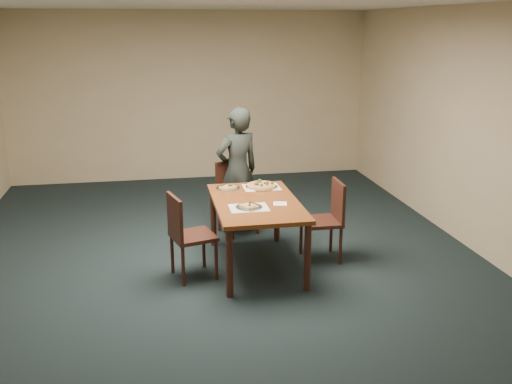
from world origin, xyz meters
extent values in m
plane|color=black|center=(0.00, 0.00, 0.00)|extent=(8.00, 8.00, 0.00)
plane|color=#CCB68E|center=(0.00, 4.00, 1.40)|extent=(6.00, 0.00, 6.00)
plane|color=#CCB68E|center=(0.00, -4.00, 1.40)|extent=(6.00, 0.00, 6.00)
plane|color=#CCB68E|center=(3.00, 0.00, 1.40)|extent=(0.00, 8.00, 8.00)
cube|color=#5F2D13|center=(0.39, 0.08, 0.73)|extent=(0.90, 1.50, 0.04)
cylinder|color=black|center=(0.00, -0.61, 0.35)|extent=(0.07, 0.07, 0.70)
cylinder|color=black|center=(0.00, 0.77, 0.35)|extent=(0.07, 0.07, 0.70)
cylinder|color=black|center=(0.78, -0.61, 0.35)|extent=(0.07, 0.07, 0.70)
cylinder|color=black|center=(0.78, 0.77, 0.35)|extent=(0.07, 0.07, 0.70)
cube|color=black|center=(0.36, 1.15, 0.45)|extent=(0.55, 0.55, 0.04)
cylinder|color=black|center=(0.26, 0.92, 0.21)|extent=(0.04, 0.04, 0.43)
cylinder|color=black|center=(0.13, 1.25, 0.21)|extent=(0.04, 0.04, 0.43)
cylinder|color=black|center=(0.60, 1.05, 0.21)|extent=(0.04, 0.04, 0.43)
cylinder|color=black|center=(0.46, 1.38, 0.21)|extent=(0.04, 0.04, 0.43)
cube|color=black|center=(0.29, 1.33, 0.69)|extent=(0.40, 0.19, 0.44)
cube|color=black|center=(-0.30, -0.07, 0.45)|extent=(0.52, 0.52, 0.04)
cylinder|color=black|center=(-0.08, -0.20, 0.21)|extent=(0.04, 0.04, 0.43)
cylinder|color=black|center=(-0.43, -0.30, 0.21)|extent=(0.04, 0.04, 0.43)
cylinder|color=black|center=(-0.17, 0.15, 0.21)|extent=(0.04, 0.04, 0.43)
cylinder|color=black|center=(-0.52, 0.05, 0.21)|extent=(0.04, 0.04, 0.43)
cube|color=black|center=(-0.48, -0.12, 0.69)|extent=(0.14, 0.41, 0.44)
cube|color=black|center=(1.14, 0.12, 0.45)|extent=(0.43, 0.43, 0.04)
cylinder|color=black|center=(0.97, 0.31, 0.21)|extent=(0.04, 0.04, 0.43)
cylinder|color=black|center=(1.33, 0.30, 0.21)|extent=(0.04, 0.04, 0.43)
cylinder|color=black|center=(0.96, -0.05, 0.21)|extent=(0.04, 0.04, 0.43)
cylinder|color=black|center=(1.32, -0.06, 0.21)|extent=(0.04, 0.04, 0.43)
cube|color=black|center=(1.33, 0.12, 0.69)|extent=(0.04, 0.42, 0.44)
imported|color=black|center=(0.37, 1.20, 0.80)|extent=(0.68, 0.57, 1.60)
cube|color=white|center=(0.56, 0.59, 0.75)|extent=(0.42, 0.32, 0.00)
cube|color=white|center=(0.28, -0.14, 0.75)|extent=(0.40, 0.30, 0.00)
cylinder|color=silver|center=(0.56, 0.59, 0.76)|extent=(0.37, 0.37, 0.01)
cylinder|color=tan|center=(0.56, 0.59, 0.77)|extent=(0.33, 0.33, 0.02)
cylinder|color=#ECBA7B|center=(0.56, 0.59, 0.79)|extent=(0.30, 0.30, 0.01)
sphere|color=#1E3C12|center=(0.67, 0.55, 0.80)|extent=(0.04, 0.04, 0.04)
sphere|color=#1E3C12|center=(0.61, 0.52, 0.80)|extent=(0.03, 0.03, 0.03)
sphere|color=#1E3C12|center=(0.55, 0.65, 0.80)|extent=(0.03, 0.03, 0.03)
sphere|color=#1E3C12|center=(0.54, 0.50, 0.80)|extent=(0.04, 0.04, 0.04)
sphere|color=#1E3C12|center=(0.49, 0.55, 0.80)|extent=(0.04, 0.04, 0.04)
sphere|color=#1E3C12|center=(0.59, 0.58, 0.80)|extent=(0.03, 0.03, 0.03)
sphere|color=#1E3C12|center=(0.50, 0.58, 0.80)|extent=(0.04, 0.04, 0.04)
sphere|color=#1E3C12|center=(0.48, 0.56, 0.80)|extent=(0.03, 0.03, 0.03)
sphere|color=#1E3C12|center=(0.55, 0.68, 0.80)|extent=(0.04, 0.04, 0.04)
sphere|color=#1E3C12|center=(0.62, 0.58, 0.80)|extent=(0.04, 0.04, 0.04)
cylinder|color=silver|center=(0.28, -0.14, 0.76)|extent=(0.28, 0.28, 0.01)
cube|color=tan|center=(0.28, -0.14, 0.77)|extent=(0.19, 0.21, 0.02)
cube|color=#ECBA7B|center=(0.28, -0.14, 0.78)|extent=(0.15, 0.17, 0.01)
sphere|color=#1E3C12|center=(0.30, -0.10, 0.79)|extent=(0.03, 0.03, 0.03)
sphere|color=#1E3C12|center=(0.28, -0.18, 0.79)|extent=(0.03, 0.03, 0.03)
cylinder|color=silver|center=(0.16, 0.61, 0.76)|extent=(0.28, 0.28, 0.01)
cube|color=tan|center=(0.16, 0.61, 0.77)|extent=(0.21, 0.21, 0.02)
cube|color=#ECBA7B|center=(0.16, 0.61, 0.78)|extent=(0.17, 0.16, 0.01)
sphere|color=#1E3C12|center=(0.20, 0.60, 0.79)|extent=(0.03, 0.03, 0.03)
sphere|color=#1E3C12|center=(0.18, 0.59, 0.79)|extent=(0.03, 0.03, 0.03)
cube|color=white|center=(0.62, -0.08, 0.75)|extent=(0.16, 0.16, 0.01)
camera|label=1|loc=(-0.68, -5.66, 2.57)|focal=40.00mm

